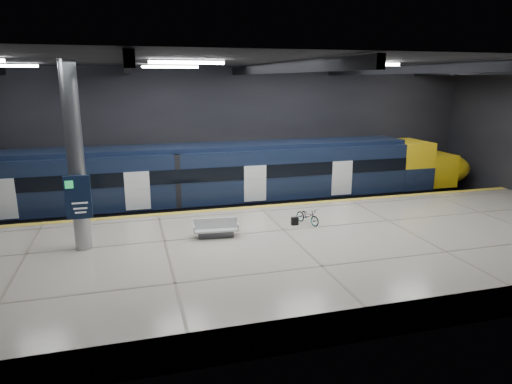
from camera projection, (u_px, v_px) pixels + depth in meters
name	position (u px, v px, depth m)	size (l,w,h in m)	color
ground	(276.00, 246.00, 20.55)	(30.00, 30.00, 0.00)	black
room_shell	(278.00, 118.00, 19.18)	(30.10, 16.10, 8.05)	black
platform	(296.00, 255.00, 18.09)	(30.00, 11.00, 1.10)	beige
safety_strip	(259.00, 207.00, 22.86)	(30.00, 0.40, 0.01)	yellow
rails	(246.00, 211.00, 25.67)	(30.00, 1.52, 0.16)	gray
train	(227.00, 178.00, 24.92)	(29.40, 2.84, 3.79)	black
bench	(216.00, 230.00, 18.43)	(1.87, 0.91, 0.80)	#595B60
bicycle	(308.00, 216.00, 20.10)	(0.48, 1.37, 0.72)	#99999E
pannier_bag	(295.00, 221.00, 19.99)	(0.30, 0.18, 0.35)	black
info_column	(76.00, 161.00, 16.42)	(0.90, 0.78, 6.90)	#9EA0A5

